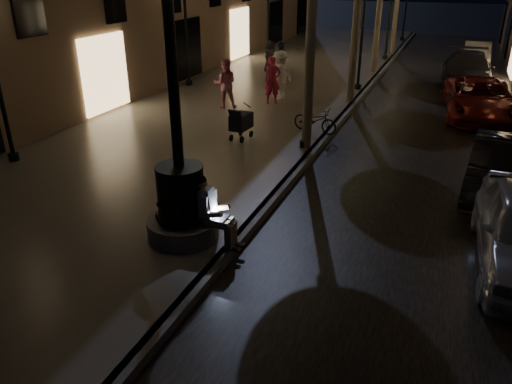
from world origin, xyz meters
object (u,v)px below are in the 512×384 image
at_px(car_rear, 467,70).
at_px(car_fifth, 477,54).
at_px(fountain_lamppost, 181,190).
at_px(pedestrian_dark, 270,57).
at_px(lamp_curb_c, 391,2).
at_px(bicycle, 315,120).
at_px(car_third, 480,99).
at_px(seated_man_laptop, 210,209).
at_px(lamp_curb_b, 364,14).
at_px(stroller, 241,122).
at_px(lamp_left_b, 185,13).
at_px(pedestrian_red, 272,80).
at_px(car_second, 501,168).
at_px(pedestrian_pink, 225,83).
at_px(pedestrian_blue, 281,60).
at_px(pedestrian_white, 280,75).
at_px(lamp_curb_a, 309,40).

height_order(car_rear, car_fifth, car_rear).
xyz_separation_m(fountain_lamppost, pedestrian_dark, (-4.03, 15.91, -0.24)).
bearing_deg(lamp_curb_c, bicycle, -90.39).
distance_m(car_third, bicycle, 6.62).
xyz_separation_m(seated_man_laptop, bicycle, (-0.01, 7.48, -0.33)).
bearing_deg(lamp_curb_b, car_third, -23.25).
bearing_deg(car_fifth, seated_man_laptop, -101.27).
bearing_deg(lamp_curb_b, stroller, -103.96).
bearing_deg(seated_man_laptop, car_fifth, 77.93).
bearing_deg(car_fifth, stroller, -111.23).
distance_m(lamp_left_b, car_fifth, 16.15).
bearing_deg(pedestrian_red, seated_man_laptop, -112.10).
height_order(lamp_curb_c, car_second, lamp_curb_c).
bearing_deg(stroller, car_fifth, 72.57).
distance_m(car_second, pedestrian_pink, 10.11).
distance_m(lamp_curb_b, car_third, 5.79).
relative_size(car_rear, pedestrian_blue, 3.16).
bearing_deg(pedestrian_pink, seated_man_laptop, 88.71).
height_order(car_rear, pedestrian_white, pedestrian_white).
bearing_deg(pedestrian_blue, pedestrian_white, -12.04).
height_order(car_third, pedestrian_white, pedestrian_white).
relative_size(fountain_lamppost, lamp_curb_c, 1.08).
relative_size(fountain_lamppost, pedestrian_dark, 3.37).
bearing_deg(stroller, pedestrian_pink, 126.50).
height_order(lamp_curb_b, pedestrian_blue, lamp_curb_b).
xyz_separation_m(fountain_lamppost, lamp_left_b, (-6.40, 12.00, 2.02)).
relative_size(seated_man_laptop, lamp_curb_b, 0.29).
distance_m(lamp_curb_a, bicycle, 3.03).
height_order(seated_man_laptop, stroller, seated_man_laptop).
relative_size(lamp_curb_b, stroller, 4.32).
bearing_deg(car_third, lamp_curb_a, -133.62).
relative_size(seated_man_laptop, stroller, 1.24).
relative_size(lamp_curb_a, pedestrian_blue, 2.92).
relative_size(lamp_curb_c, lamp_left_b, 1.00).
relative_size(lamp_left_b, pedestrian_blue, 2.92).
relative_size(lamp_curb_b, lamp_curb_c, 1.00).
height_order(fountain_lamppost, pedestrian_dark, fountain_lamppost).
xyz_separation_m(seated_man_laptop, pedestrian_red, (-2.51, 10.38, 0.15)).
height_order(lamp_curb_a, pedestrian_blue, lamp_curb_a).
height_order(fountain_lamppost, lamp_curb_b, fountain_lamppost).
bearing_deg(seated_man_laptop, pedestrian_white, 102.55).
relative_size(seated_man_laptop, car_fifth, 0.36).
relative_size(fountain_lamppost, lamp_curb_b, 1.08).
xyz_separation_m(fountain_lamppost, lamp_curb_c, (0.70, 22.00, 2.02)).
relative_size(car_fifth, pedestrian_white, 2.06).
distance_m(lamp_curb_a, pedestrian_red, 5.53).
relative_size(car_third, pedestrian_white, 2.64).
relative_size(car_second, car_rear, 0.77).
bearing_deg(bicycle, car_third, -34.12).
xyz_separation_m(lamp_curb_a, bicycle, (-0.10, 1.48, -2.64)).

